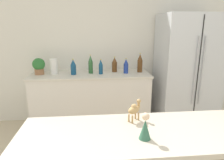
# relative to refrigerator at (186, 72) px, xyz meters

# --- Properties ---
(wall_back) EXTENTS (8.00, 0.06, 2.55)m
(wall_back) POSITION_rel_refrigerator_xyz_m (-1.20, 0.41, 0.37)
(wall_back) COLOR silver
(wall_back) RESTS_ON ground_plane
(back_counter) EXTENTS (1.88, 0.63, 0.90)m
(back_counter) POSITION_rel_refrigerator_xyz_m (-1.55, 0.08, -0.46)
(back_counter) COLOR silver
(back_counter) RESTS_ON ground_plane
(refrigerator) EXTENTS (0.91, 0.74, 1.82)m
(refrigerator) POSITION_rel_refrigerator_xyz_m (0.00, 0.00, 0.00)
(refrigerator) COLOR silver
(refrigerator) RESTS_ON ground_plane
(potted_plant) EXTENTS (0.19, 0.19, 0.25)m
(potted_plant) POSITION_rel_refrigerator_xyz_m (-2.35, 0.10, 0.13)
(potted_plant) COLOR #9E6B47
(potted_plant) RESTS_ON back_counter
(paper_towel_roll) EXTENTS (0.12, 0.12, 0.24)m
(paper_towel_roll) POSITION_rel_refrigerator_xyz_m (-2.13, 0.11, 0.11)
(paper_towel_roll) COLOR white
(paper_towel_roll) RESTS_ON back_counter
(back_bottle_0) EXTENTS (0.08, 0.08, 0.24)m
(back_bottle_0) POSITION_rel_refrigerator_xyz_m (-1.82, 0.03, 0.11)
(back_bottle_0) COLOR navy
(back_bottle_0) RESTS_ON back_counter
(back_bottle_1) EXTENTS (0.07, 0.07, 0.30)m
(back_bottle_1) POSITION_rel_refrigerator_xyz_m (-1.55, 0.10, 0.13)
(back_bottle_1) COLOR #2D6033
(back_bottle_1) RESTS_ON back_counter
(back_bottle_2) EXTENTS (0.06, 0.06, 0.24)m
(back_bottle_2) POSITION_rel_refrigerator_xyz_m (-1.39, 0.03, 0.10)
(back_bottle_2) COLOR navy
(back_bottle_2) RESTS_ON back_counter
(back_bottle_3) EXTENTS (0.08, 0.08, 0.31)m
(back_bottle_3) POSITION_rel_refrigerator_xyz_m (-0.75, 0.11, 0.14)
(back_bottle_3) COLOR brown
(back_bottle_3) RESTS_ON back_counter
(back_bottle_4) EXTENTS (0.08, 0.08, 0.25)m
(back_bottle_4) POSITION_rel_refrigerator_xyz_m (-1.16, 0.17, 0.11)
(back_bottle_4) COLOR brown
(back_bottle_4) RESTS_ON back_counter
(back_bottle_5) EXTENTS (0.07, 0.07, 0.24)m
(back_bottle_5) POSITION_rel_refrigerator_xyz_m (-0.99, 0.05, 0.11)
(back_bottle_5) COLOR navy
(back_bottle_5) RESTS_ON back_counter
(camel_figurine) EXTENTS (0.12, 0.11, 0.16)m
(camel_figurine) POSITION_rel_refrigerator_xyz_m (-1.22, -1.73, 0.13)
(camel_figurine) COLOR tan
(camel_figurine) RESTS_ON bar_counter
(wise_man_figurine_blue) EXTENTS (0.07, 0.07, 0.17)m
(wise_man_figurine_blue) POSITION_rel_refrigerator_xyz_m (-1.21, -1.98, 0.12)
(wise_man_figurine_blue) COLOR #33664C
(wise_man_figurine_blue) RESTS_ON bar_counter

